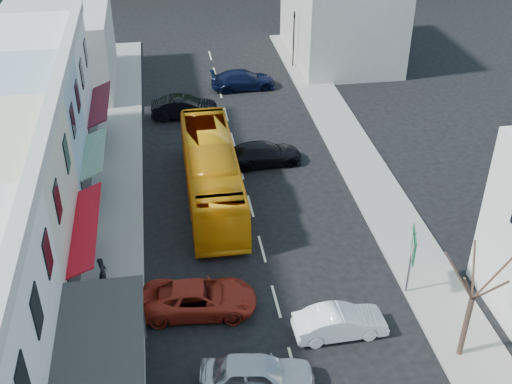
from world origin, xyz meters
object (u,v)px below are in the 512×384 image
(direction_sign, at_px, (410,264))
(car_red, at_px, (199,298))
(bus, at_px, (212,175))
(street_tree, at_px, (472,299))
(car_silver, at_px, (257,376))
(traffic_signal, at_px, (294,40))
(pedestrian_left, at_px, (103,271))
(car_white, at_px, (340,322))

(direction_sign, bearing_deg, car_red, -165.20)
(bus, relative_size, street_tree, 1.86)
(car_silver, bearing_deg, street_tree, -79.48)
(car_silver, height_order, street_tree, street_tree)
(traffic_signal, bearing_deg, pedestrian_left, 77.43)
(street_tree, bearing_deg, car_silver, -177.45)
(bus, bearing_deg, direction_sign, -49.51)
(pedestrian_left, xyz_separation_m, direction_sign, (13.92, -2.59, 0.78))
(car_white, height_order, traffic_signal, traffic_signal)
(car_silver, relative_size, pedestrian_left, 2.59)
(car_red, height_order, traffic_signal, traffic_signal)
(car_silver, xyz_separation_m, direction_sign, (7.75, 4.43, 1.08))
(traffic_signal, bearing_deg, street_tree, 107.06)
(car_white, relative_size, pedestrian_left, 2.59)
(car_white, height_order, street_tree, street_tree)
(car_red, height_order, street_tree, street_tree)
(traffic_signal, bearing_deg, car_white, 98.52)
(car_silver, xyz_separation_m, pedestrian_left, (-6.18, 7.02, 0.30))
(bus, height_order, pedestrian_left, bus)
(car_silver, height_order, car_white, same)
(car_silver, bearing_deg, traffic_signal, -6.07)
(car_white, xyz_separation_m, traffic_signal, (4.28, 30.62, 1.66))
(car_red, bearing_deg, car_white, -107.14)
(pedestrian_left, relative_size, traffic_signal, 0.36)
(street_tree, bearing_deg, pedestrian_left, 155.79)
(bus, xyz_separation_m, street_tree, (8.97, -13.62, 1.57))
(bus, xyz_separation_m, car_silver, (0.38, -14.00, -0.85))
(car_red, bearing_deg, car_silver, -153.44)
(pedestrian_left, bearing_deg, traffic_signal, -26.40)
(bus, bearing_deg, car_red, -99.00)
(car_silver, bearing_deg, bus, 9.53)
(car_silver, xyz_separation_m, car_red, (-1.86, 4.80, 0.00))
(pedestrian_left, distance_m, traffic_signal, 29.75)
(bus, distance_m, pedestrian_left, 9.09)
(car_white, relative_size, traffic_signal, 0.93)
(car_white, bearing_deg, bus, 18.70)
(car_silver, xyz_separation_m, car_white, (3.98, 2.38, 0.00))
(bus, height_order, car_silver, bus)
(car_red, relative_size, pedestrian_left, 2.71)
(car_white, relative_size, car_red, 0.96)
(car_red, relative_size, street_tree, 0.74)
(bus, distance_m, direction_sign, 12.56)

